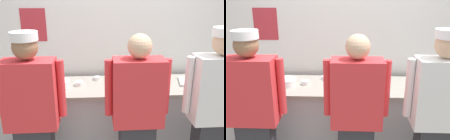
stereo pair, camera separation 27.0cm
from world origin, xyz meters
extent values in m
cube|color=white|center=(0.00, 0.83, 1.46)|extent=(4.91, 0.10, 2.91)
cube|color=#B72D38|center=(-1.07, 0.78, 1.55)|extent=(0.31, 0.01, 0.41)
cube|color=#B2B2B7|center=(0.00, 0.36, 0.43)|extent=(3.07, 0.63, 0.85)
cube|color=gray|center=(0.00, 0.36, 0.87)|extent=(3.13, 0.68, 0.04)
cube|color=red|center=(-0.87, -0.32, 1.09)|extent=(0.45, 0.24, 0.62)
cylinder|color=red|center=(-1.13, -0.28, 1.12)|extent=(0.07, 0.07, 0.52)
cylinder|color=red|center=(-0.61, -0.28, 1.12)|extent=(0.07, 0.07, 0.52)
sphere|color=#8C6647|center=(-0.87, -0.32, 1.51)|extent=(0.21, 0.21, 0.21)
cylinder|color=white|center=(-0.87, -0.32, 1.60)|extent=(0.22, 0.22, 0.07)
cube|color=red|center=(0.08, -0.33, 1.09)|extent=(0.45, 0.24, 0.62)
cylinder|color=red|center=(-0.19, -0.29, 1.12)|extent=(0.07, 0.07, 0.52)
cylinder|color=red|center=(0.34, -0.29, 1.12)|extent=(0.07, 0.07, 0.52)
sphere|color=tan|center=(0.08, -0.33, 1.50)|extent=(0.21, 0.21, 0.21)
cube|color=white|center=(0.80, -0.35, 1.10)|extent=(0.46, 0.24, 0.63)
cylinder|color=white|center=(0.53, -0.31, 1.13)|extent=(0.07, 0.07, 0.53)
cylinder|color=white|center=(-0.72, 0.32, 0.90)|extent=(0.22, 0.22, 0.01)
cylinder|color=white|center=(-0.72, 0.32, 0.91)|extent=(0.22, 0.22, 0.01)
cylinder|color=white|center=(-0.72, 0.32, 0.92)|extent=(0.22, 0.22, 0.01)
cylinder|color=white|center=(-0.72, 0.32, 0.93)|extent=(0.22, 0.22, 0.01)
cylinder|color=white|center=(-0.72, 0.32, 0.94)|extent=(0.22, 0.22, 0.01)
cylinder|color=white|center=(-0.72, 0.32, 0.96)|extent=(0.22, 0.22, 0.01)
cylinder|color=white|center=(-0.72, 0.32, 0.97)|extent=(0.22, 0.22, 0.01)
cylinder|color=white|center=(-0.01, 0.36, 0.90)|extent=(0.23, 0.23, 0.01)
cylinder|color=white|center=(-0.01, 0.36, 0.91)|extent=(0.23, 0.23, 0.01)
cylinder|color=white|center=(-0.01, 0.36, 0.92)|extent=(0.23, 0.23, 0.01)
cylinder|color=white|center=(-0.01, 0.36, 0.93)|extent=(0.23, 0.23, 0.01)
cylinder|color=white|center=(-0.01, 0.36, 0.94)|extent=(0.23, 0.23, 0.01)
cylinder|color=#B7BABF|center=(-1.10, 0.31, 0.95)|extent=(0.34, 0.34, 0.12)
cube|color=#B7BABF|center=(0.92, 0.35, 0.90)|extent=(0.49, 0.39, 0.02)
cylinder|color=#56A333|center=(-0.08, 0.54, 0.98)|extent=(0.06, 0.06, 0.17)
cone|color=#56A333|center=(-0.08, 0.54, 1.08)|extent=(0.05, 0.05, 0.04)
cylinder|color=#56A333|center=(0.38, 0.34, 0.96)|extent=(0.06, 0.06, 0.15)
cone|color=#56A333|center=(0.38, 0.34, 1.05)|extent=(0.05, 0.05, 0.04)
cylinder|color=white|center=(-0.50, 0.36, 0.91)|extent=(0.10, 0.10, 0.05)
cylinder|color=orange|center=(-0.50, 0.36, 0.93)|extent=(0.08, 0.08, 0.01)
cylinder|color=white|center=(0.04, 0.17, 0.91)|extent=(0.09, 0.09, 0.05)
cylinder|color=#5B932D|center=(0.04, 0.17, 0.93)|extent=(0.08, 0.08, 0.01)
cylinder|color=white|center=(0.39, 0.55, 0.91)|extent=(0.10, 0.10, 0.04)
cylinder|color=red|center=(0.39, 0.55, 0.93)|extent=(0.08, 0.08, 0.01)
cylinder|color=white|center=(-0.29, 0.55, 0.91)|extent=(0.08, 0.08, 0.04)
cylinder|color=#5B932D|center=(-0.29, 0.55, 0.93)|extent=(0.07, 0.07, 0.01)
camera|label=1|loc=(-0.28, -2.24, 1.91)|focal=37.77mm
camera|label=2|loc=(-0.01, -2.24, 1.91)|focal=37.77mm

